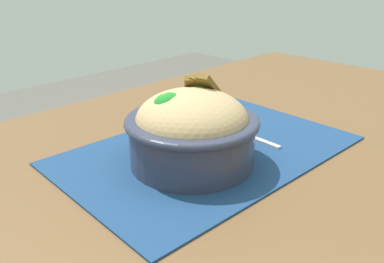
{
  "coord_description": "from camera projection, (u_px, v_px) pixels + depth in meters",
  "views": [
    {
      "loc": [
        -0.47,
        -0.36,
        1.0
      ],
      "look_at": [
        -0.09,
        0.01,
        0.78
      ],
      "focal_mm": 37.87,
      "sensor_mm": 36.0,
      "label": 1
    }
  ],
  "objects": [
    {
      "name": "fork",
      "position": [
        244.0,
        134.0,
        0.69
      ],
      "size": [
        0.02,
        0.13,
        0.0
      ],
      "color": "beige",
      "rests_on": "placemat"
    },
    {
      "name": "bowl",
      "position": [
        192.0,
        129.0,
        0.58
      ],
      "size": [
        0.23,
        0.23,
        0.13
      ],
      "color": "#2D3347",
      "rests_on": "placemat"
    },
    {
      "name": "table",
      "position": [
        234.0,
        185.0,
        0.68
      ],
      "size": [
        1.36,
        0.78,
        0.72
      ],
      "color": "brown",
      "rests_on": "ground_plane"
    },
    {
      "name": "placemat",
      "position": [
        208.0,
        150.0,
        0.64
      ],
      "size": [
        0.47,
        0.31,
        0.0
      ],
      "primitive_type": "cube",
      "rotation": [
        0.0,
        0.0,
        -0.04
      ],
      "color": "navy",
      "rests_on": "table"
    }
  ]
}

